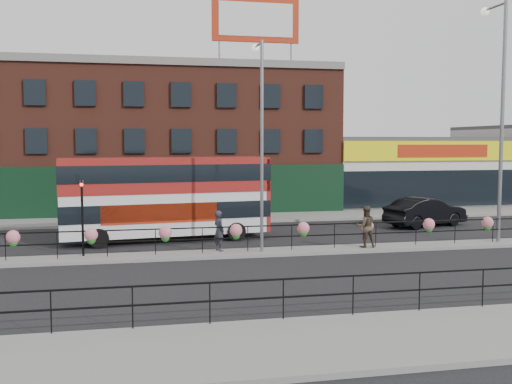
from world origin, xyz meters
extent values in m
plane|color=black|center=(0.00, 0.00, 0.00)|extent=(120.00, 120.00, 0.00)
cube|color=gray|center=(0.00, -12.00, 0.07)|extent=(60.00, 4.00, 0.15)
cube|color=gray|center=(0.00, 12.00, 0.07)|extent=(60.00, 4.00, 0.15)
cube|color=gray|center=(0.00, 0.00, 0.07)|extent=(60.00, 1.60, 0.15)
cube|color=gold|center=(0.00, -9.70, 0.01)|extent=(60.00, 0.10, 0.01)
cube|color=gold|center=(0.00, -9.88, 0.01)|extent=(60.00, 0.10, 0.01)
cube|color=brown|center=(-4.00, 20.00, 5.00)|extent=(25.00, 12.00, 10.00)
cube|color=#3F3F42|center=(-4.00, 20.00, 10.15)|extent=(25.00, 12.00, 0.30)
cube|color=black|center=(-4.00, 13.92, 1.70)|extent=(25.00, 0.25, 3.40)
cube|color=silver|center=(16.00, 20.00, 2.50)|extent=(15.00, 12.00, 5.00)
cube|color=#3F3F42|center=(16.00, 20.00, 5.15)|extent=(15.00, 12.00, 0.30)
cube|color=yellow|center=(16.00, 13.92, 4.30)|extent=(15.00, 0.25, 1.40)
cube|color=#A0250C|center=(16.00, 13.80, 4.30)|extent=(7.00, 0.10, 0.90)
cube|color=black|center=(16.00, 13.92, 1.60)|extent=(15.00, 0.25, 2.60)
cube|color=#A0250C|center=(2.50, 15.00, 13.20)|extent=(6.00, 0.25, 3.00)
cube|color=silver|center=(2.50, 14.86, 13.20)|extent=(5.10, 0.04, 2.25)
cylinder|color=slate|center=(0.00, 15.00, 11.00)|extent=(0.12, 0.12, 1.40)
cylinder|color=slate|center=(5.00, 15.00, 11.00)|extent=(0.12, 0.12, 1.40)
cube|color=black|center=(0.00, 0.00, 1.25)|extent=(30.00, 0.05, 0.05)
cube|color=black|center=(0.00, 0.00, 0.76)|extent=(30.00, 0.05, 0.05)
cylinder|color=black|center=(-11.00, 0.00, 0.70)|extent=(0.04, 0.04, 1.10)
cylinder|color=black|center=(-9.00, 0.00, 0.70)|extent=(0.04, 0.04, 1.10)
cylinder|color=black|center=(-7.00, 0.00, 0.70)|extent=(0.04, 0.04, 1.10)
cylinder|color=black|center=(-5.00, 0.00, 0.70)|extent=(0.04, 0.04, 1.10)
cylinder|color=black|center=(-3.00, 0.00, 0.70)|extent=(0.04, 0.04, 1.10)
cylinder|color=black|center=(-1.00, 0.00, 0.70)|extent=(0.04, 0.04, 1.10)
cylinder|color=black|center=(1.00, 0.00, 0.70)|extent=(0.04, 0.04, 1.10)
cylinder|color=black|center=(3.00, 0.00, 0.70)|extent=(0.04, 0.04, 1.10)
cylinder|color=black|center=(5.00, 0.00, 0.70)|extent=(0.04, 0.04, 1.10)
cylinder|color=black|center=(7.00, 0.00, 0.70)|extent=(0.04, 0.04, 1.10)
cylinder|color=black|center=(9.00, 0.00, 0.70)|extent=(0.04, 0.04, 1.10)
cylinder|color=black|center=(11.00, 0.00, 0.70)|extent=(0.04, 0.04, 1.10)
sphere|color=#D26F7F|center=(-10.69, 0.00, 1.10)|extent=(0.56, 0.56, 0.56)
sphere|color=#206C20|center=(-10.69, 0.00, 0.87)|extent=(0.36, 0.36, 0.36)
sphere|color=#D26F7F|center=(-7.64, 0.00, 1.10)|extent=(0.56, 0.56, 0.56)
sphere|color=#206C20|center=(-7.64, 0.00, 0.87)|extent=(0.36, 0.36, 0.36)
sphere|color=#D26F7F|center=(-4.58, 0.00, 1.10)|extent=(0.56, 0.56, 0.56)
sphere|color=#206C20|center=(-4.58, 0.00, 0.87)|extent=(0.36, 0.36, 0.36)
sphere|color=#D26F7F|center=(-1.53, 0.00, 1.10)|extent=(0.56, 0.56, 0.56)
sphere|color=#206C20|center=(-1.53, 0.00, 0.87)|extent=(0.36, 0.36, 0.36)
sphere|color=#D26F7F|center=(1.53, 0.00, 1.10)|extent=(0.56, 0.56, 0.56)
sphere|color=#206C20|center=(1.53, 0.00, 0.87)|extent=(0.36, 0.36, 0.36)
sphere|color=#D26F7F|center=(4.58, 0.00, 1.10)|extent=(0.56, 0.56, 0.56)
sphere|color=#206C20|center=(4.58, 0.00, 0.87)|extent=(0.36, 0.36, 0.36)
sphere|color=#D26F7F|center=(7.64, 0.00, 1.10)|extent=(0.56, 0.56, 0.56)
sphere|color=#206C20|center=(7.64, 0.00, 0.87)|extent=(0.36, 0.36, 0.36)
sphere|color=#D26F7F|center=(10.69, 0.00, 1.10)|extent=(0.56, 0.56, 0.56)
sphere|color=#206C20|center=(10.69, 0.00, 0.87)|extent=(0.36, 0.36, 0.36)
cube|color=black|center=(-2.00, -10.10, 1.25)|extent=(20.00, 0.05, 0.05)
cube|color=black|center=(-2.00, -10.10, 0.76)|extent=(20.00, 0.05, 0.05)
cylinder|color=black|center=(-8.00, -10.10, 0.70)|extent=(0.04, 0.04, 1.10)
cylinder|color=black|center=(-6.00, -10.10, 0.70)|extent=(0.04, 0.04, 1.10)
cylinder|color=black|center=(-4.00, -10.10, 0.70)|extent=(0.04, 0.04, 1.10)
cylinder|color=black|center=(-2.00, -10.10, 0.70)|extent=(0.04, 0.04, 1.10)
cylinder|color=black|center=(0.00, -10.10, 0.70)|extent=(0.04, 0.04, 1.10)
cylinder|color=black|center=(2.00, -10.10, 0.70)|extent=(0.04, 0.04, 1.10)
cylinder|color=black|center=(4.00, -10.10, 0.70)|extent=(0.04, 0.04, 1.10)
cube|color=silver|center=(-4.30, 4.48, 2.23)|extent=(10.40, 3.48, 3.71)
cube|color=maroon|center=(-4.30, 4.48, 3.29)|extent=(10.47, 3.55, 1.67)
cube|color=black|center=(-4.30, 4.48, 1.58)|extent=(10.49, 3.57, 0.83)
cube|color=black|center=(-4.30, 4.48, 3.43)|extent=(10.51, 3.59, 0.83)
cube|color=maroon|center=(-4.30, 4.48, 4.11)|extent=(10.40, 3.48, 0.11)
cube|color=maroon|center=(0.71, 5.06, 2.23)|extent=(0.47, 2.39, 3.71)
cube|color=#A0250C|center=(-4.63, 3.25, 1.53)|extent=(5.53, 0.68, 0.93)
cylinder|color=black|center=(-7.48, 2.94, 0.46)|extent=(0.95, 0.38, 0.93)
cylinder|color=black|center=(-7.75, 5.24, 0.46)|extent=(0.95, 0.38, 0.93)
cylinder|color=black|center=(-0.85, 3.71, 0.46)|extent=(0.95, 0.38, 0.93)
cylinder|color=black|center=(-1.12, 6.02, 0.46)|extent=(0.95, 0.38, 0.93)
imported|color=black|center=(10.89, 6.52, 0.85)|extent=(4.91, 6.25, 1.70)
imported|color=#27272F|center=(-2.22, 0.37, 1.05)|extent=(0.96, 0.90, 1.79)
imported|color=#44372A|center=(4.44, -0.11, 1.10)|extent=(0.96, 0.76, 1.90)
cylinder|color=slate|center=(-0.41, -0.15, 4.71)|extent=(0.15, 0.15, 9.13)
cylinder|color=slate|center=(-0.41, 0.53, 9.19)|extent=(0.09, 1.37, 0.09)
sphere|color=silver|center=(-0.41, 1.22, 9.14)|extent=(0.33, 0.33, 0.33)
cylinder|color=slate|center=(11.33, 0.06, 5.85)|extent=(0.18, 0.18, 11.40)
cylinder|color=slate|center=(11.33, 0.91, 11.44)|extent=(0.11, 1.71, 0.11)
sphere|color=silver|center=(11.33, 1.77, 11.38)|extent=(0.41, 0.41, 0.41)
cylinder|color=black|center=(-8.00, 0.40, 1.75)|extent=(0.10, 0.10, 3.20)
imported|color=black|center=(-8.00, 0.40, 3.35)|extent=(0.15, 0.18, 0.90)
sphere|color=#FF190C|center=(-8.00, 0.28, 3.17)|extent=(0.14, 0.14, 0.14)
camera|label=1|loc=(-5.99, -25.49, 4.95)|focal=42.00mm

